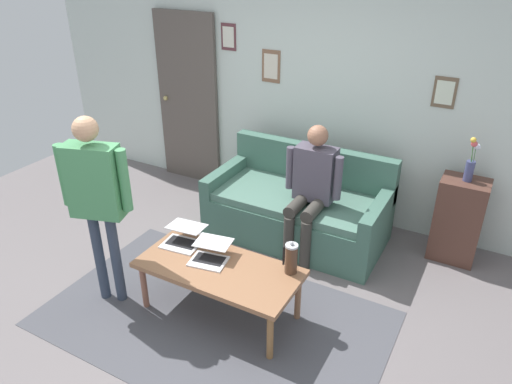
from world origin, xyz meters
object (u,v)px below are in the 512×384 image
(interior_door, at_px, (188,101))
(person_seated, at_px, (311,185))
(french_press, at_px, (291,258))
(coffee_table, at_px, (219,271))
(couch, at_px, (298,209))
(laptop_center, at_px, (183,238))
(flower_vase, at_px, (471,164))
(person_standing, at_px, (96,190))
(laptop_left, at_px, (210,254))
(side_shelf, at_px, (458,220))

(interior_door, bearing_deg, person_seated, 157.41)
(french_press, bearing_deg, coffee_table, 21.83)
(couch, distance_m, french_press, 1.30)
(interior_door, xyz_separation_m, french_press, (-2.22, 1.78, -0.44))
(couch, height_order, laptop_center, couch)
(coffee_table, xyz_separation_m, laptop_center, (0.44, -0.14, 0.09))
(flower_vase, bearing_deg, couch, 13.36)
(person_standing, bearing_deg, interior_door, -70.71)
(french_press, bearing_deg, person_seated, -75.47)
(laptop_left, xyz_separation_m, laptop_center, (0.33, -0.09, 0.00))
(couch, relative_size, person_seated, 1.37)
(french_press, distance_m, flower_vase, 1.88)
(laptop_center, xyz_separation_m, person_standing, (0.46, 0.43, 0.53))
(flower_vase, bearing_deg, laptop_center, 39.13)
(french_press, height_order, flower_vase, flower_vase)
(interior_door, distance_m, person_standing, 2.41)
(laptop_left, relative_size, flower_vase, 0.88)
(interior_door, xyz_separation_m, couch, (-1.76, 0.59, -0.72))
(laptop_left, bearing_deg, coffee_table, 155.31)
(interior_door, relative_size, person_seated, 1.60)
(couch, bearing_deg, person_standing, 60.30)
(coffee_table, distance_m, laptop_center, 0.47)
(french_press, bearing_deg, interior_door, -38.70)
(side_shelf, xyz_separation_m, person_standing, (2.43, 2.04, 0.63))
(coffee_table, distance_m, person_standing, 1.14)
(couch, bearing_deg, interior_door, -18.69)
(couch, height_order, coffee_table, couch)
(coffee_table, bearing_deg, flower_vase, -131.24)
(couch, xyz_separation_m, flower_vase, (-1.47, -0.35, 0.68))
(coffee_table, bearing_deg, couch, -92.43)
(couch, xyz_separation_m, coffee_table, (0.06, 1.40, 0.11))
(flower_vase, bearing_deg, person_standing, 39.91)
(interior_door, bearing_deg, person_standing, 109.29)
(laptop_center, bearing_deg, person_seated, -124.91)
(french_press, height_order, person_seated, person_seated)
(interior_door, relative_size, side_shelf, 2.50)
(interior_door, bearing_deg, flower_vase, 175.65)
(person_standing, bearing_deg, coffee_table, -162.27)
(couch, xyz_separation_m, side_shelf, (-1.47, -0.35, 0.10))
(flower_vase, height_order, person_standing, person_standing)
(couch, distance_m, person_seated, 0.53)
(interior_door, distance_m, french_press, 2.88)
(couch, bearing_deg, person_seated, 133.58)
(couch, distance_m, side_shelf, 1.52)
(interior_door, distance_m, coffee_table, 2.69)
(side_shelf, bearing_deg, person_standing, 39.97)
(french_press, bearing_deg, laptop_center, 4.17)
(person_standing, xyz_separation_m, person_seated, (-1.18, -1.46, -0.31))
(coffee_table, distance_m, person_seated, 1.24)
(interior_door, height_order, person_seated, interior_door)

